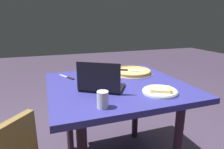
% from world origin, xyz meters
% --- Properties ---
extents(dining_table, '(1.02, 0.98, 0.75)m').
position_xyz_m(dining_table, '(0.00, 0.00, 0.65)').
color(dining_table, navy).
rests_on(dining_table, ground_plane).
extents(laptop, '(0.36, 0.33, 0.21)m').
position_xyz_m(laptop, '(0.15, 0.11, 0.80)').
color(laptop, black).
rests_on(laptop, dining_table).
extents(pizza_plate, '(0.23, 0.23, 0.04)m').
position_xyz_m(pizza_plate, '(-0.20, 0.29, 0.77)').
color(pizza_plate, white).
rests_on(pizza_plate, dining_table).
extents(pizza_tray, '(0.37, 0.37, 0.04)m').
position_xyz_m(pizza_tray, '(-0.23, -0.22, 0.77)').
color(pizza_tray, '#A9949B').
rests_on(pizza_tray, dining_table).
extents(table_knife, '(0.11, 0.19, 0.01)m').
position_xyz_m(table_knife, '(0.34, -0.28, 0.76)').
color(table_knife, silver).
rests_on(table_knife, dining_table).
extents(drink_cup, '(0.06, 0.06, 0.10)m').
position_xyz_m(drink_cup, '(0.22, 0.38, 0.80)').
color(drink_cup, silver).
rests_on(drink_cup, dining_table).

